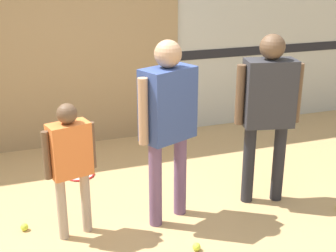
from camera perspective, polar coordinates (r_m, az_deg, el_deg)
ground_plane at (r=4.13m, az=-2.30°, el=-13.02°), size 16.00×16.00×0.00m
wall_back at (r=5.82m, az=-9.66°, el=13.23°), size 16.00×0.07×3.20m
wall_panel at (r=5.84m, az=-10.84°, el=6.85°), size 2.56×0.05×1.92m
person_instructor at (r=3.93m, az=0.00°, el=1.52°), size 0.58×0.41×1.63m
person_student_left at (r=3.87m, az=-11.83°, el=-3.65°), size 0.44×0.25×1.17m
person_student_right at (r=4.36m, az=12.13°, el=2.88°), size 0.60×0.34×1.62m
racket_spare_on_floor at (r=5.23m, az=-10.64°, el=-5.77°), size 0.41×0.54×0.03m
tennis_ball_near_instructor at (r=3.92m, az=3.50°, el=-14.48°), size 0.07×0.07×0.07m
tennis_ball_by_spare_racket at (r=5.24m, az=-13.45°, el=-5.64°), size 0.07×0.07×0.07m
tennis_ball_stray_left at (r=4.35m, az=-17.10°, el=-11.70°), size 0.07×0.07×0.07m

